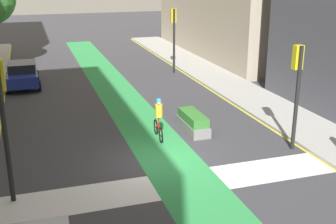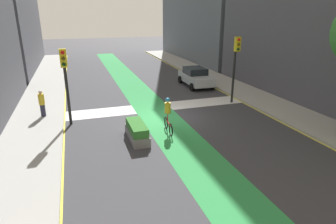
% 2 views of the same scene
% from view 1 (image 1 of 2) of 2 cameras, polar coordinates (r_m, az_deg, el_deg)
% --- Properties ---
extents(ground_plane, '(120.00, 120.00, 0.00)m').
position_cam_1_polar(ground_plane, '(16.82, -1.27, -6.47)').
color(ground_plane, '#38383D').
extents(bike_lane_paint, '(2.40, 60.00, 0.01)m').
position_cam_1_polar(bike_lane_paint, '(16.94, 0.19, -6.26)').
color(bike_lane_paint, '#2D8C47').
rests_on(bike_lane_paint, ground_plane).
extents(crosswalk_band, '(12.00, 1.80, 0.01)m').
position_cam_1_polar(crosswalk_band, '(15.11, 0.93, -9.48)').
color(crosswalk_band, silver).
rests_on(crosswalk_band, ground_plane).
extents(sidewalk_right, '(3.00, 60.00, 0.15)m').
position_cam_1_polar(sidewalk_right, '(20.08, 19.73, -3.14)').
color(sidewalk_right, '#9E9E99').
rests_on(sidewalk_right, ground_plane).
extents(curb_stripe_right, '(0.16, 60.00, 0.01)m').
position_cam_1_polar(curb_stripe_right, '(19.26, 16.14, -3.90)').
color(curb_stripe_right, yellow).
rests_on(curb_stripe_right, ground_plane).
extents(traffic_signal_near_right, '(0.35, 0.52, 4.25)m').
position_cam_1_polar(traffic_signal_near_right, '(17.83, 16.61, 4.35)').
color(traffic_signal_near_right, black).
rests_on(traffic_signal_near_right, ground_plane).
extents(traffic_signal_near_left, '(0.35, 0.52, 4.53)m').
position_cam_1_polar(traffic_signal_near_left, '(13.91, -21.00, 0.86)').
color(traffic_signal_near_left, black).
rests_on(traffic_signal_near_left, ground_plane).
extents(traffic_signal_far_right, '(0.35, 0.52, 4.45)m').
position_cam_1_polar(traffic_signal_far_right, '(30.66, 0.74, 10.93)').
color(traffic_signal_far_right, black).
rests_on(traffic_signal_far_right, ground_plane).
extents(car_blue_left_far, '(2.05, 4.21, 1.57)m').
position_cam_1_polar(car_blue_left_far, '(28.63, -18.61, 4.75)').
color(car_blue_left_far, navy).
rests_on(car_blue_left_far, ground_plane).
extents(cyclist_in_lane, '(0.32, 1.73, 1.86)m').
position_cam_1_polar(cyclist_in_lane, '(18.61, -1.26, -0.76)').
color(cyclist_in_lane, black).
rests_on(cyclist_in_lane, ground_plane).
extents(median_planter, '(0.82, 2.33, 0.85)m').
position_cam_1_polar(median_planter, '(19.74, 3.31, -1.39)').
color(median_planter, slate).
rests_on(median_planter, ground_plane).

